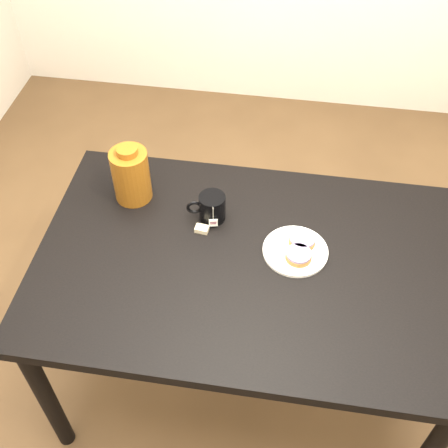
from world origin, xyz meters
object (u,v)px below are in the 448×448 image
object	(u,v)px
bagel_front	(299,255)
teabag_pouch	(202,229)
plate	(295,251)
mug	(212,207)
bagel_package	(131,175)
table	(248,276)
bagel_back	(302,240)

from	to	relation	value
bagel_front	teabag_pouch	bearing A→B (deg)	166.76
plate	bagel_front	size ratio (longest dim) A/B	2.05
mug	bagel_front	bearing A→B (deg)	-38.16
teabag_pouch	bagel_package	distance (m)	0.32
plate	bagel_package	world-z (taller)	bagel_package
plate	bagel_package	bearing A→B (deg)	163.47
bagel_front	teabag_pouch	distance (m)	0.34
plate	teabag_pouch	world-z (taller)	teabag_pouch
mug	bagel_package	size ratio (longest dim) A/B	0.65
plate	bagel_package	distance (m)	0.63
mug	table	bearing A→B (deg)	-61.46
bagel_front	plate	bearing A→B (deg)	109.22
bagel_front	teabag_pouch	world-z (taller)	bagel_front
bagel_back	teabag_pouch	bearing A→B (deg)	178.28
plate	teabag_pouch	bearing A→B (deg)	171.86
bagel_back	table	bearing A→B (deg)	-150.80
teabag_pouch	bagel_back	bearing A→B (deg)	-1.72
bagel_back	teabag_pouch	world-z (taller)	bagel_back
bagel_package	plate	bearing A→B (deg)	-16.53
bagel_front	bagel_package	size ratio (longest dim) A/B	0.47
plate	bagel_front	xyz separation A→B (m)	(0.01, -0.03, 0.02)
table	bagel_back	size ratio (longest dim) A/B	13.16
bagel_package	bagel_back	bearing A→B (deg)	-12.92
plate	bagel_back	distance (m)	0.04
table	bagel_front	bearing A→B (deg)	8.87
bagel_front	mug	distance (m)	0.34
bagel_back	bagel_package	bearing A→B (deg)	167.08
teabag_pouch	bagel_package	bearing A→B (deg)	154.45
mug	bagel_package	xyz separation A→B (m)	(-0.30, 0.06, 0.05)
plate	mug	bearing A→B (deg)	159.47
mug	teabag_pouch	xyz separation A→B (m)	(-0.02, -0.07, -0.04)
teabag_pouch	bagel_package	size ratio (longest dim) A/B	0.20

